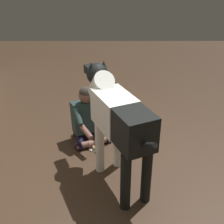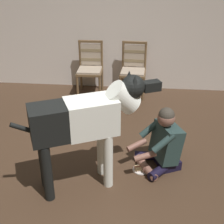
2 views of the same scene
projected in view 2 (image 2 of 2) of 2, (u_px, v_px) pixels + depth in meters
ground_plane at (83, 190)px, 3.51m from camera, size 13.95×13.95×0.00m
back_wall at (110, 21)px, 5.70m from camera, size 7.98×0.10×2.60m
dining_chair_left_of_pair at (90, 65)px, 5.77m from camera, size 0.47×0.47×0.98m
dining_chair_right_of_pair at (133, 66)px, 5.70m from camera, size 0.48×0.49×0.98m
person_sitting_on_floor at (162, 144)px, 3.77m from camera, size 0.70×0.62×0.82m
large_dog at (86, 120)px, 3.26m from camera, size 1.51×0.80×1.30m
hot_dog_on_plate at (141, 168)px, 3.83m from camera, size 0.21×0.21×0.06m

